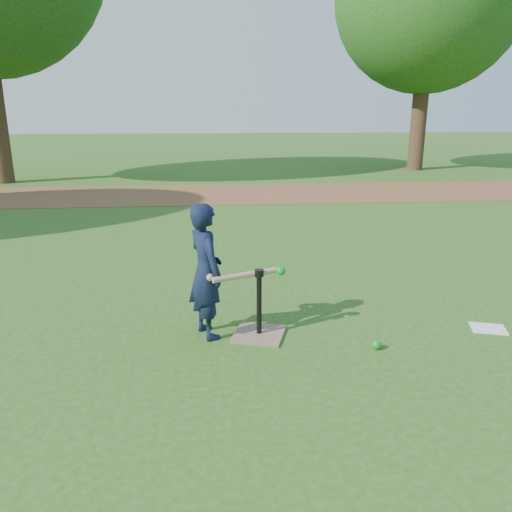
{
  "coord_description": "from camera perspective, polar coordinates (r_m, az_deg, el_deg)",
  "views": [
    {
      "loc": [
        -0.33,
        -4.37,
        1.94
      ],
      "look_at": [
        0.06,
        -0.01,
        0.65
      ],
      "focal_mm": 35.0,
      "sensor_mm": 36.0,
      "label": 1
    }
  ],
  "objects": [
    {
      "name": "wiffle_ball_ground",
      "position": [
        4.37,
        13.61,
        -9.83
      ],
      "size": [
        0.08,
        0.08,
        0.08
      ],
      "primitive_type": "sphere",
      "color": "#0C8E22",
      "rests_on": "ground"
    },
    {
      "name": "clipboard",
      "position": [
        5.09,
        25.03,
        -7.52
      ],
      "size": [
        0.35,
        0.31,
        0.01
      ],
      "primitive_type": "cube",
      "rotation": [
        0.0,
        0.0,
        -0.3
      ],
      "color": "white",
      "rests_on": "ground"
    },
    {
      "name": "swing_action",
      "position": [
        4.28,
        -0.76,
        -2.11
      ],
      "size": [
        0.69,
        0.28,
        0.08
      ],
      "color": "tan",
      "rests_on": "ground"
    },
    {
      "name": "child",
      "position": [
        4.33,
        -5.75,
        -1.75
      ],
      "size": [
        0.44,
        0.51,
        1.19
      ],
      "primitive_type": "imported",
      "rotation": [
        0.0,
        0.0,
        1.99
      ],
      "color": "black",
      "rests_on": "ground"
    },
    {
      "name": "batting_tee",
      "position": [
        4.47,
        0.35,
        -7.75
      ],
      "size": [
        0.54,
        0.54,
        0.61
      ],
      "color": "#806951",
      "rests_on": "ground"
    },
    {
      "name": "ground",
      "position": [
        4.79,
        -0.73,
        -7.45
      ],
      "size": [
        80.0,
        80.0,
        0.0
      ],
      "primitive_type": "plane",
      "color": "#285116",
      "rests_on": "ground"
    },
    {
      "name": "dirt_strip",
      "position": [
        12.03,
        -3.53,
        7.12
      ],
      "size": [
        24.0,
        3.0,
        0.01
      ],
      "primitive_type": "cube",
      "color": "brown",
      "rests_on": "ground"
    }
  ]
}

